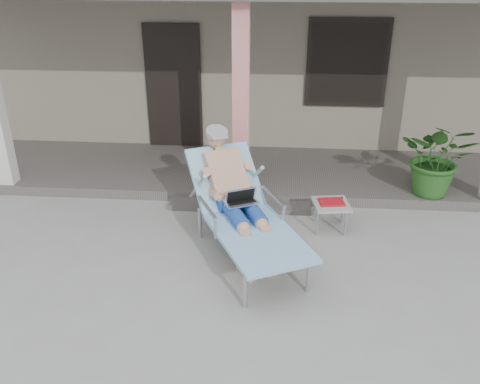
{
  "coord_description": "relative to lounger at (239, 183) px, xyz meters",
  "views": [
    {
      "loc": [
        0.53,
        -4.54,
        3.28
      ],
      "look_at": [
        0.11,
        0.6,
        0.85
      ],
      "focal_mm": 38.0,
      "sensor_mm": 36.0,
      "label": 1
    }
  ],
  "objects": [
    {
      "name": "ground",
      "position": [
        -0.09,
        -0.78,
        -0.88
      ],
      "size": [
        60.0,
        60.0,
        0.0
      ],
      "primitive_type": "plane",
      "color": "#9E9E99",
      "rests_on": "ground"
    },
    {
      "name": "house",
      "position": [
        -0.09,
        5.72,
        0.79
      ],
      "size": [
        10.4,
        5.4,
        3.3
      ],
      "color": "gray",
      "rests_on": "ground"
    },
    {
      "name": "porch_deck",
      "position": [
        -0.09,
        2.22,
        -0.8
      ],
      "size": [
        10.0,
        2.0,
        0.15
      ],
      "primitive_type": "cube",
      "color": "#605B56",
      "rests_on": "ground"
    },
    {
      "name": "porch_step",
      "position": [
        -0.09,
        1.07,
        -0.84
      ],
      "size": [
        2.0,
        0.3,
        0.07
      ],
      "primitive_type": "cube",
      "color": "#605B56",
      "rests_on": "ground"
    },
    {
      "name": "lounger",
      "position": [
        0.0,
        0.0,
        0.0
      ],
      "size": [
        1.66,
        2.25,
        1.43
      ],
      "rotation": [
        0.0,
        0.0,
        0.45
      ],
      "color": "#B7B7BC",
      "rests_on": "ground"
    },
    {
      "name": "side_table",
      "position": [
        1.14,
        0.59,
        -0.54
      ],
      "size": [
        0.51,
        0.51,
        0.4
      ],
      "rotation": [
        0.0,
        0.0,
        0.15
      ],
      "color": "#ABACA7",
      "rests_on": "ground"
    },
    {
      "name": "potted_palm",
      "position": [
        2.66,
        1.47,
        -0.18
      ],
      "size": [
        1.23,
        1.16,
        1.1
      ],
      "primitive_type": "imported",
      "rotation": [
        0.0,
        0.0,
        -0.37
      ],
      "color": "#26591E",
      "rests_on": "porch_deck"
    }
  ]
}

